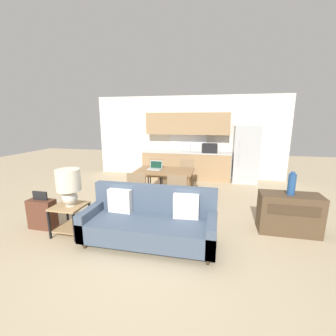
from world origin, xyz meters
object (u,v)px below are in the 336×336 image
laptop (155,167)px  dining_chair_near_right (177,191)px  credenza (289,213)px  refrigerator (246,154)px  vase (292,184)px  dining_chair_far_right (187,173)px  side_table (70,214)px  suitcase (42,214)px  couch (150,222)px  dining_chair_far_left (155,172)px  table_lamp (69,184)px  dining_chair_near_left (138,188)px  dining_table (165,173)px

laptop → dining_chair_near_right: bearing=-45.4°
credenza → refrigerator: bearing=97.0°
vase → dining_chair_far_right: 2.90m
side_table → suitcase: 0.63m
couch → credenza: 2.41m
dining_chair_near_right → suitcase: size_ratio=1.21×
dining_chair_near_right → dining_chair_far_left: (-0.90, 1.54, 0.00)m
table_lamp → dining_chair_far_left: (0.72, 2.80, -0.42)m
refrigerator → dining_chair_near_left: refrigerator is taller
table_lamp → dining_chair_near_right: size_ratio=0.74×
dining_chair_near_left → laptop: bearing=-109.7°
refrigerator → dining_chair_far_left: bearing=-153.2°
refrigerator → dining_chair_far_left: size_ratio=2.06×
dining_table → suitcase: 2.71m
table_lamp → dining_chair_far_left: bearing=75.6°
table_lamp → credenza: (3.66, 0.85, -0.55)m
credenza → dining_chair_far_right: dining_chair_far_right is taller
dining_chair_near_left → suitcase: dining_chair_near_left is taller
dining_table → vase: bearing=-25.8°
side_table → dining_chair_far_right: 3.29m
vase → dining_chair_near_right: (-2.03, 0.43, -0.41)m
dining_table → credenza: bearing=-25.3°
dining_table → credenza: 2.78m
dining_chair_near_left → dining_chair_near_right: (0.88, -0.02, 0.00)m
credenza → suitcase: size_ratio=1.42×
side_table → dining_chair_near_left: size_ratio=0.61×
dining_chair_far_right → suitcase: (-2.26, -2.78, -0.20)m
dining_table → dining_chair_near_right: bearing=-59.7°
table_lamp → credenza: 3.80m
couch → vase: bearing=19.2°
table_lamp → vase: (3.64, 0.83, -0.01)m
vase → dining_chair_near_left: 2.97m
vase → dining_chair_near_left: bearing=171.2°
dining_chair_far_right → dining_chair_far_left: same height
dining_chair_near_left → credenza: bearing=164.3°
side_table → credenza: (3.70, 0.85, -0.00)m
table_lamp → credenza: table_lamp is taller
dining_chair_far_right → suitcase: size_ratio=1.21×
table_lamp → laptop: (0.91, 2.09, -0.12)m
dining_table → dining_chair_far_left: size_ratio=1.62×
dining_table → dining_chair_far_left: 0.91m
couch → dining_chair_near_left: couch is taller
dining_table → dining_chair_far_right: bearing=62.1°
dining_table → credenza: size_ratio=1.38×
side_table → credenza: 3.79m
refrigerator → suitcase: bearing=-134.3°
couch → suitcase: bearing=179.5°
refrigerator → dining_chair_far_left: (-2.55, -1.28, -0.40)m
dining_chair_near_left → laptop: 0.89m
dining_table → dining_chair_near_left: size_ratio=1.62×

